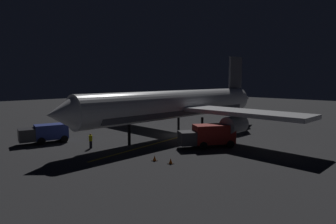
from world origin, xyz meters
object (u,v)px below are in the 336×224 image
baggage_truck (46,133)px  traffic_cone_near_left (171,161)px  catering_truck (209,136)px  airliner (181,105)px  ground_crew_worker (91,141)px  traffic_cone_near_right (155,158)px

baggage_truck → traffic_cone_near_left: bearing=-165.1°
baggage_truck → catering_truck: (-15.76, -12.60, 0.16)m
airliner → traffic_cone_near_left: size_ratio=68.92×
airliner → baggage_truck: bearing=62.0°
traffic_cone_near_left → baggage_truck: bearing=14.9°
airliner → traffic_cone_near_left: airliner is taller
ground_crew_worker → traffic_cone_near_right: bearing=-169.2°
ground_crew_worker → traffic_cone_near_left: (-10.83, -2.12, -0.64)m
airliner → traffic_cone_near_left: 14.86m
ground_crew_worker → baggage_truck: bearing=21.0°
ground_crew_worker → traffic_cone_near_right: ground_crew_worker is taller
baggage_truck → ground_crew_worker: bearing=-159.0°
catering_truck → ground_crew_worker: size_ratio=3.79×
traffic_cone_near_right → traffic_cone_near_left: bearing=-167.8°
airliner → traffic_cone_near_right: (-7.14, 11.55, -4.03)m
ground_crew_worker → traffic_cone_near_right: 9.21m
airliner → traffic_cone_near_right: size_ratio=68.92×
baggage_truck → ground_crew_worker: baggage_truck is taller
airliner → baggage_truck: (8.38, 15.77, -3.09)m
baggage_truck → traffic_cone_near_right: 16.12m
catering_truck → traffic_cone_near_right: bearing=88.4°
ground_crew_worker → airliner: bearing=-98.1°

